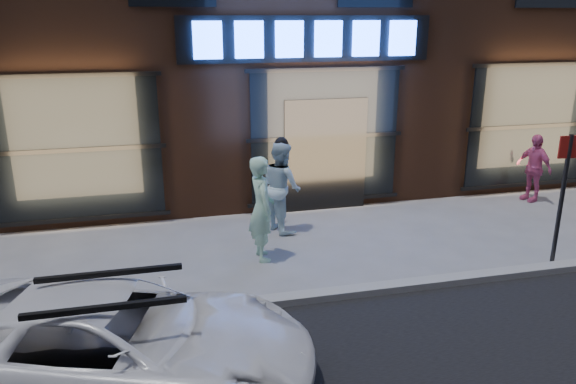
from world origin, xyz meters
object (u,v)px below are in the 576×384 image
object	(u,v)px
sign_post	(563,189)
passerby	(533,168)
man_cap	(282,186)
white_suv	(114,344)
man_bowtie	(262,209)

from	to	relation	value
sign_post	passerby	bearing A→B (deg)	64.76
passerby	sign_post	xyz separation A→B (m)	(-1.91, -3.21, 0.61)
man_cap	passerby	xyz separation A→B (m)	(5.94, 0.45, -0.12)
white_suv	man_bowtie	bearing A→B (deg)	-18.19
man_bowtie	white_suv	distance (m)	3.95
man_bowtie	man_cap	distance (m)	1.40
man_cap	sign_post	bearing A→B (deg)	-140.72
white_suv	sign_post	bearing A→B (deg)	-59.00
passerby	sign_post	size ratio (longest dim) A/B	0.67
man_cap	man_bowtie	bearing A→B (deg)	136.60
man_bowtie	passerby	distance (m)	6.80
passerby	white_suv	bearing A→B (deg)	-75.97
man_bowtie	sign_post	xyz separation A→B (m)	(4.68, -1.51, 0.46)
passerby	sign_post	distance (m)	3.78
man_bowtie	sign_post	size ratio (longest dim) A/B	0.81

